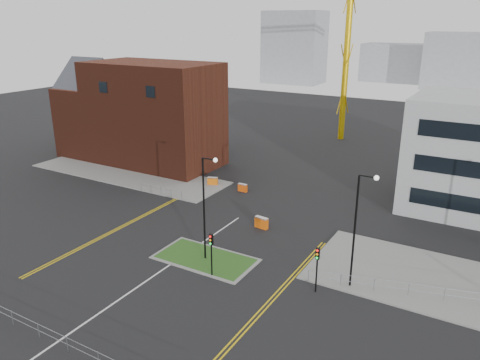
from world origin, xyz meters
name	(u,v)px	position (x,y,z in m)	size (l,w,h in m)	color
ground	(121,298)	(0.00, 0.00, 0.00)	(200.00, 200.00, 0.00)	black
pavement_left	(127,174)	(-20.00, 22.00, 0.06)	(28.00, 8.00, 0.12)	slate
pavement_right	(470,290)	(22.00, 14.00, 0.06)	(24.00, 10.00, 0.12)	slate
island_kerb	(205,259)	(2.00, 8.00, 0.04)	(8.60, 4.60, 0.08)	slate
grass_island	(205,258)	(2.00, 8.00, 0.06)	(8.00, 4.00, 0.12)	#2B541C
brick_building	(138,113)	(-22.97, 28.00, 6.85)	(24.20, 10.07, 14.24)	#471D11
streetlamp_island	(206,201)	(2.22, 8.00, 5.41)	(1.46, 0.36, 9.18)	black
streetlamp_right_near	(358,222)	(14.22, 10.00, 5.41)	(1.46, 0.36, 9.18)	black
traffic_light_island	(211,247)	(4.00, 5.98, 2.57)	(0.28, 0.33, 3.65)	black
traffic_light_right	(317,261)	(12.00, 7.98, 2.57)	(0.28, 0.33, 3.65)	black
railing_front	(52,334)	(0.00, -6.00, 0.78)	(24.05, 0.05, 1.10)	gray
railing_left	(161,190)	(-11.00, 18.00, 0.74)	(6.05, 0.05, 1.10)	gray
railing_right	(445,292)	(20.50, 11.50, 0.78)	(19.05, 5.05, 1.10)	gray
centre_line	(140,285)	(0.00, 2.00, 0.01)	(0.15, 30.00, 0.01)	silver
yellow_left_a	(126,224)	(-9.00, 10.00, 0.01)	(0.12, 24.00, 0.01)	gold
yellow_left_b	(128,224)	(-8.70, 10.00, 0.01)	(0.12, 24.00, 0.01)	gold
yellow_right_a	(274,295)	(9.50, 6.00, 0.01)	(0.12, 20.00, 0.01)	gold
yellow_right_b	(277,296)	(9.80, 6.00, 0.01)	(0.12, 20.00, 0.01)	gold
skyline_a	(294,47)	(-40.00, 120.00, 11.00)	(18.00, 12.00, 22.00)	gray
skyline_b	(469,62)	(10.00, 130.00, 8.00)	(24.00, 12.00, 16.00)	gray
skyline_d	(410,63)	(-8.00, 140.00, 6.00)	(30.00, 12.00, 12.00)	gray
barrier_left	(213,181)	(-7.81, 24.00, 0.57)	(1.31, 0.82, 1.05)	#D7610B
barrier_mid	(243,187)	(-3.55, 24.00, 0.52)	(1.14, 0.41, 0.95)	#D74B0B
barrier_right	(261,222)	(3.19, 16.00, 0.62)	(1.40, 0.63, 1.14)	#EB5C0D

